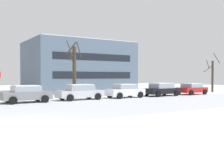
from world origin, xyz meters
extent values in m
plane|color=white|center=(0.00, 0.00, 0.00)|extent=(120.00, 120.00, 0.00)
cube|color=silver|center=(0.00, 3.88, 0.00)|extent=(80.00, 9.75, 0.00)
cube|color=slate|center=(2.36, 9.99, 0.60)|extent=(4.06, 2.01, 0.67)
cube|color=#8C99A8|center=(2.36, 9.99, 1.17)|extent=(2.25, 1.80, 0.46)
cube|color=white|center=(2.36, 9.99, 1.43)|extent=(2.05, 1.66, 0.06)
cylinder|color=black|center=(3.62, 10.99, 0.32)|extent=(0.65, 0.24, 0.64)
cylinder|color=black|center=(3.69, 9.08, 0.32)|extent=(0.65, 0.24, 0.64)
cylinder|color=black|center=(1.03, 10.90, 0.32)|extent=(0.65, 0.24, 0.64)
cylinder|color=black|center=(1.10, 8.99, 0.32)|extent=(0.65, 0.24, 0.64)
cube|color=silver|center=(7.39, 10.08, 0.59)|extent=(4.49, 1.89, 0.63)
cube|color=#8C99A8|center=(7.39, 10.08, 1.16)|extent=(2.49, 1.68, 0.51)
cube|color=white|center=(7.39, 10.08, 1.44)|extent=(2.27, 1.55, 0.06)
cylinder|color=black|center=(8.80, 11.01, 0.32)|extent=(0.65, 0.24, 0.64)
cylinder|color=black|center=(8.86, 9.24, 0.32)|extent=(0.65, 0.24, 0.64)
cylinder|color=black|center=(5.92, 10.91, 0.32)|extent=(0.65, 0.24, 0.64)
cylinder|color=black|center=(5.98, 9.14, 0.32)|extent=(0.65, 0.24, 0.64)
cube|color=white|center=(12.42, 9.85, 0.60)|extent=(4.12, 1.86, 0.67)
cube|color=#8C99A8|center=(12.42, 9.85, 1.16)|extent=(2.29, 1.66, 0.44)
cube|color=white|center=(12.42, 9.85, 1.41)|extent=(2.08, 1.53, 0.06)
cylinder|color=black|center=(13.71, 10.78, 0.32)|extent=(0.65, 0.24, 0.64)
cylinder|color=black|center=(13.77, 9.02, 0.32)|extent=(0.65, 0.24, 0.64)
cylinder|color=black|center=(11.07, 10.68, 0.32)|extent=(0.65, 0.24, 0.64)
cylinder|color=black|center=(11.13, 8.93, 0.32)|extent=(0.65, 0.24, 0.64)
cube|color=black|center=(17.45, 9.86, 0.58)|extent=(4.39, 2.02, 0.62)
cube|color=#8C99A8|center=(17.45, 9.86, 1.16)|extent=(2.44, 1.81, 0.53)
cube|color=white|center=(17.45, 9.86, 1.45)|extent=(2.22, 1.67, 0.06)
cylinder|color=black|center=(18.83, 10.87, 0.32)|extent=(0.65, 0.24, 0.64)
cylinder|color=black|center=(18.89, 8.96, 0.32)|extent=(0.65, 0.24, 0.64)
cylinder|color=black|center=(16.01, 10.77, 0.32)|extent=(0.65, 0.24, 0.64)
cylinder|color=black|center=(16.08, 8.86, 0.32)|extent=(0.65, 0.24, 0.64)
cube|color=red|center=(22.48, 9.89, 0.57)|extent=(3.98, 2.01, 0.61)
cube|color=#8C99A8|center=(22.48, 9.89, 1.10)|extent=(2.21, 1.80, 0.44)
cube|color=white|center=(22.48, 9.89, 1.35)|extent=(2.01, 1.66, 0.06)
cylinder|color=black|center=(23.72, 10.90, 0.32)|extent=(0.65, 0.24, 0.64)
cylinder|color=black|center=(23.79, 8.98, 0.32)|extent=(0.65, 0.24, 0.64)
cylinder|color=black|center=(21.18, 10.81, 0.32)|extent=(0.65, 0.24, 0.64)
cylinder|color=black|center=(21.25, 8.89, 0.32)|extent=(0.65, 0.24, 0.64)
cylinder|color=#423326|center=(7.86, 12.43, 2.64)|extent=(0.37, 0.37, 5.28)
cylinder|color=#423326|center=(7.43, 12.37, 4.14)|extent=(0.21, 0.95, 0.96)
cylinder|color=#423326|center=(7.30, 12.36, 5.09)|extent=(0.24, 1.22, 1.74)
cylinder|color=#423326|center=(8.20, 12.03, 4.95)|extent=(0.93, 0.81, 1.55)
cylinder|color=#423326|center=(7.80, 13.00, 5.17)|extent=(1.29, 0.31, 1.44)
cylinder|color=#423326|center=(29.25, 12.06, 2.24)|extent=(0.30, 0.30, 4.49)
cylinder|color=#423326|center=(29.32, 12.93, 3.35)|extent=(1.78, 0.23, 1.04)
cylinder|color=#423326|center=(29.25, 11.38, 4.80)|extent=(1.42, 0.10, 1.44)
cylinder|color=#423326|center=(28.71, 12.45, 3.95)|extent=(0.89, 1.18, 1.36)
cube|color=slate|center=(13.53, 23.69, 3.62)|extent=(14.53, 10.22, 7.24)
cube|color=white|center=(13.53, 23.69, 7.29)|extent=(14.24, 10.02, 0.10)
cube|color=black|center=(13.53, 18.56, 2.41)|extent=(11.62, 0.04, 0.90)
cube|color=black|center=(13.53, 18.56, 4.83)|extent=(11.62, 0.04, 0.90)
camera|label=1|loc=(-3.42, -12.96, 2.16)|focal=42.99mm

